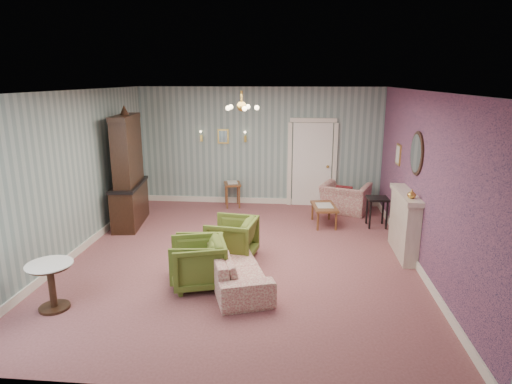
# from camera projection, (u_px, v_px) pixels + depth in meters

# --- Properties ---
(floor) EXTENTS (7.00, 7.00, 0.00)m
(floor) POSITION_uv_depth(u_px,v_px,m) (243.00, 257.00, 7.87)
(floor) COLOR #8F5355
(floor) RESTS_ON ground
(ceiling) EXTENTS (7.00, 7.00, 0.00)m
(ceiling) POSITION_uv_depth(u_px,v_px,m) (241.00, 91.00, 7.14)
(ceiling) COLOR white
(ceiling) RESTS_ON ground
(wall_back) EXTENTS (6.00, 0.00, 6.00)m
(wall_back) POSITION_uv_depth(u_px,v_px,m) (260.00, 147.00, 10.88)
(wall_back) COLOR gray
(wall_back) RESTS_ON ground
(wall_front) EXTENTS (6.00, 0.00, 6.00)m
(wall_front) POSITION_uv_depth(u_px,v_px,m) (196.00, 259.00, 4.14)
(wall_front) COLOR gray
(wall_front) RESTS_ON ground
(wall_left) EXTENTS (0.00, 7.00, 7.00)m
(wall_left) POSITION_uv_depth(u_px,v_px,m) (74.00, 174.00, 7.78)
(wall_left) COLOR gray
(wall_left) RESTS_ON ground
(wall_right) EXTENTS (0.00, 7.00, 7.00)m
(wall_right) POSITION_uv_depth(u_px,v_px,m) (423.00, 181.00, 7.24)
(wall_right) COLOR gray
(wall_right) RESTS_ON ground
(wall_right_floral) EXTENTS (0.00, 7.00, 7.00)m
(wall_right_floral) POSITION_uv_depth(u_px,v_px,m) (422.00, 181.00, 7.24)
(wall_right_floral) COLOR #B65B77
(wall_right_floral) RESTS_ON ground
(door) EXTENTS (1.12, 0.12, 2.16)m
(door) POSITION_uv_depth(u_px,v_px,m) (312.00, 163.00, 10.82)
(door) COLOR white
(door) RESTS_ON floor
(olive_chair_a) EXTENTS (0.94, 0.97, 0.81)m
(olive_chair_a) POSITION_uv_depth(u_px,v_px,m) (198.00, 261.00, 6.69)
(olive_chair_a) COLOR #546824
(olive_chair_a) RESTS_ON floor
(olive_chair_b) EXTENTS (0.79, 0.83, 0.78)m
(olive_chair_b) POSITION_uv_depth(u_px,v_px,m) (197.00, 258.00, 6.84)
(olive_chair_b) COLOR #546824
(olive_chair_b) RESTS_ON floor
(olive_chair_c) EXTENTS (0.85, 0.89, 0.81)m
(olive_chair_c) POSITION_uv_depth(u_px,v_px,m) (232.00, 237.00, 7.71)
(olive_chair_c) COLOR #546824
(olive_chair_c) RESTS_ON floor
(sofa_chintz) EXTENTS (1.19, 2.07, 0.78)m
(sofa_chintz) POSITION_uv_depth(u_px,v_px,m) (235.00, 258.00, 6.82)
(sofa_chintz) COLOR #A14148
(sofa_chintz) RESTS_ON floor
(wingback_chair) EXTENTS (1.23, 1.02, 0.92)m
(wingback_chair) POSITION_uv_depth(u_px,v_px,m) (346.00, 193.00, 10.39)
(wingback_chair) COLOR #A14148
(wingback_chair) RESTS_ON floor
(dresser) EXTENTS (0.70, 1.56, 2.51)m
(dresser) POSITION_uv_depth(u_px,v_px,m) (128.00, 168.00, 9.33)
(dresser) COLOR black
(dresser) RESTS_ON floor
(fireplace) EXTENTS (0.30, 1.40, 1.16)m
(fireplace) POSITION_uv_depth(u_px,v_px,m) (404.00, 224.00, 7.86)
(fireplace) COLOR beige
(fireplace) RESTS_ON floor
(mantel_vase) EXTENTS (0.15, 0.15, 0.15)m
(mantel_vase) POSITION_uv_depth(u_px,v_px,m) (412.00, 194.00, 7.31)
(mantel_vase) COLOR gold
(mantel_vase) RESTS_ON fireplace
(oval_mirror) EXTENTS (0.04, 0.76, 0.84)m
(oval_mirror) POSITION_uv_depth(u_px,v_px,m) (416.00, 153.00, 7.53)
(oval_mirror) COLOR white
(oval_mirror) RESTS_ON wall_right
(framed_print) EXTENTS (0.04, 0.34, 0.42)m
(framed_print) POSITION_uv_depth(u_px,v_px,m) (398.00, 155.00, 8.89)
(framed_print) COLOR gold
(framed_print) RESTS_ON wall_right
(coffee_table) EXTENTS (0.58, 0.91, 0.44)m
(coffee_table) POSITION_uv_depth(u_px,v_px,m) (324.00, 215.00, 9.54)
(coffee_table) COLOR brown
(coffee_table) RESTS_ON floor
(side_table_black) EXTENTS (0.45, 0.45, 0.65)m
(side_table_black) POSITION_uv_depth(u_px,v_px,m) (377.00, 212.00, 9.39)
(side_table_black) COLOR black
(side_table_black) RESTS_ON floor
(pedestal_table) EXTENTS (0.76, 0.76, 0.68)m
(pedestal_table) POSITION_uv_depth(u_px,v_px,m) (52.00, 286.00, 6.02)
(pedestal_table) COLOR black
(pedestal_table) RESTS_ON floor
(nesting_table) EXTENTS (0.49, 0.57, 0.65)m
(nesting_table) POSITION_uv_depth(u_px,v_px,m) (232.00, 194.00, 10.89)
(nesting_table) COLOR brown
(nesting_table) RESTS_ON floor
(gilt_mirror_back) EXTENTS (0.28, 0.06, 0.36)m
(gilt_mirror_back) POSITION_uv_depth(u_px,v_px,m) (223.00, 136.00, 10.86)
(gilt_mirror_back) COLOR gold
(gilt_mirror_back) RESTS_ON wall_back
(sconce_left) EXTENTS (0.16, 0.12, 0.30)m
(sconce_left) POSITION_uv_depth(u_px,v_px,m) (201.00, 136.00, 10.89)
(sconce_left) COLOR gold
(sconce_left) RESTS_ON wall_back
(sconce_right) EXTENTS (0.16, 0.12, 0.30)m
(sconce_right) POSITION_uv_depth(u_px,v_px,m) (245.00, 137.00, 10.79)
(sconce_right) COLOR gold
(sconce_right) RESTS_ON wall_back
(chandelier) EXTENTS (0.56, 0.56, 0.36)m
(chandelier) POSITION_uv_depth(u_px,v_px,m) (242.00, 108.00, 7.21)
(chandelier) COLOR gold
(chandelier) RESTS_ON ceiling
(burgundy_cushion) EXTENTS (0.41, 0.28, 0.39)m
(burgundy_cushion) POSITION_uv_depth(u_px,v_px,m) (344.00, 194.00, 10.25)
(burgundy_cushion) COLOR maroon
(burgundy_cushion) RESTS_ON wingback_chair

